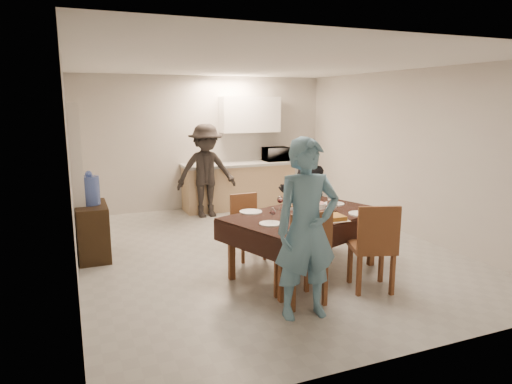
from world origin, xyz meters
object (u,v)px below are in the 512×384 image
(console, at_px, (93,231))
(wine_bottle, at_px, (300,201))
(water_pitcher, at_px, (332,205))
(dining_table, at_px, (305,216))
(water_jug, at_px, (90,190))
(person_far, at_px, (304,192))
(person_kitchen, at_px, (206,171))
(savoury_tart, at_px, (328,218))
(microwave, at_px, (276,154))
(person_near, at_px, (307,229))

(console, bearing_deg, wine_bottle, -32.84)
(water_pitcher, bearing_deg, dining_table, 171.87)
(water_jug, relative_size, person_far, 0.24)
(person_kitchen, bearing_deg, water_pitcher, -78.05)
(savoury_tart, xyz_separation_m, person_far, (0.45, 1.43, 0.01))
(microwave, bearing_deg, savoury_tart, 73.59)
(water_jug, relative_size, microwave, 0.76)
(dining_table, xyz_separation_m, wine_bottle, (-0.05, 0.05, 0.19))
(water_pitcher, relative_size, person_far, 0.12)
(dining_table, distance_m, wine_bottle, 0.20)
(person_kitchen, bearing_deg, dining_table, -83.99)
(person_near, bearing_deg, dining_table, 67.89)
(person_far, bearing_deg, person_near, 74.70)
(console, distance_m, microwave, 4.29)
(water_jug, height_order, person_near, person_near)
(savoury_tart, xyz_separation_m, person_near, (-0.65, -0.67, 0.11))
(water_jug, height_order, person_kitchen, person_kitchen)
(dining_table, bearing_deg, console, 126.89)
(person_near, relative_size, person_far, 1.13)
(wine_bottle, xyz_separation_m, savoury_tart, (0.15, -0.43, -0.13))
(savoury_tart, bearing_deg, person_near, -134.13)
(console, bearing_deg, person_kitchen, 37.81)
(console, relative_size, savoury_tart, 1.91)
(dining_table, relative_size, person_far, 1.40)
(microwave, bearing_deg, water_pitcher, 75.79)
(microwave, bearing_deg, dining_table, 70.57)
(person_kitchen, bearing_deg, water_jug, -142.19)
(person_near, bearing_deg, microwave, 74.18)
(water_jug, distance_m, savoury_tart, 3.19)
(water_pitcher, xyz_separation_m, person_far, (0.20, 1.10, -0.06))
(dining_table, height_order, water_pitcher, water_pitcher)
(person_far, height_order, person_kitchen, person_kitchen)
(dining_table, bearing_deg, microwave, 50.60)
(savoury_tart, relative_size, person_near, 0.24)
(water_jug, height_order, savoury_tart, water_jug)
(person_near, bearing_deg, water_pitcher, 53.55)
(water_jug, relative_size, person_near, 0.22)
(water_pitcher, distance_m, microwave, 3.81)
(water_jug, xyz_separation_m, person_far, (2.97, -0.53, -0.15))
(dining_table, xyz_separation_m, console, (-2.42, 1.58, -0.35))
(microwave, relative_size, person_near, 0.28)
(console, relative_size, person_kitchen, 0.47)
(water_jug, xyz_separation_m, savoury_tart, (2.52, -1.96, -0.16))
(savoury_tart, height_order, person_kitchen, person_kitchen)
(microwave, distance_m, person_far, 2.71)
(person_near, bearing_deg, savoury_tart, 51.41)
(wine_bottle, distance_m, person_far, 1.17)
(microwave, xyz_separation_m, person_far, (-0.73, -2.59, -0.26))
(person_far, bearing_deg, savoury_tart, 84.88)
(console, bearing_deg, microwave, 29.15)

